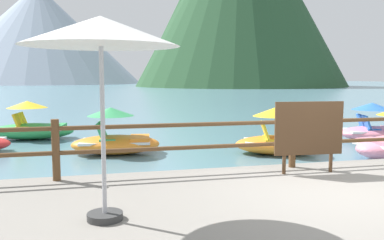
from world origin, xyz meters
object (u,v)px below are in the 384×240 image
(sign_board, at_px, (309,129))
(beach_umbrella, at_px, (101,34))
(pedal_boat_4, at_px, (115,138))
(pedal_boat_3, at_px, (278,139))
(pedal_boat_1, at_px, (374,128))
(pedal_boat_5, at_px, (32,127))

(sign_board, distance_m, beach_umbrella, 3.87)
(beach_umbrella, bearing_deg, pedal_boat_4, 86.09)
(beach_umbrella, bearing_deg, pedal_boat_3, 48.22)
(sign_board, xyz_separation_m, pedal_boat_4, (-2.92, 4.57, -0.73))
(pedal_boat_1, bearing_deg, beach_umbrella, -142.88)
(beach_umbrella, relative_size, pedal_boat_3, 0.91)
(beach_umbrella, distance_m, pedal_boat_3, 7.04)
(beach_umbrella, bearing_deg, pedal_boat_1, 37.12)
(beach_umbrella, xyz_separation_m, pedal_boat_3, (4.49, 5.02, -2.06))
(pedal_boat_3, distance_m, pedal_boat_4, 4.20)
(pedal_boat_1, bearing_deg, sign_board, -135.97)
(beach_umbrella, distance_m, pedal_boat_1, 10.66)
(pedal_boat_4, bearing_deg, sign_board, -57.41)
(beach_umbrella, relative_size, pedal_boat_1, 0.93)
(beach_umbrella, height_order, pedal_boat_5, beach_umbrella)
(pedal_boat_3, distance_m, pedal_boat_5, 7.74)
(sign_board, relative_size, pedal_boat_3, 0.48)
(sign_board, relative_size, beach_umbrella, 0.53)
(sign_board, distance_m, pedal_boat_4, 5.47)
(pedal_boat_3, bearing_deg, pedal_boat_5, 147.52)
(sign_board, distance_m, pedal_boat_1, 7.00)
(pedal_boat_4, bearing_deg, beach_umbrella, -93.91)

